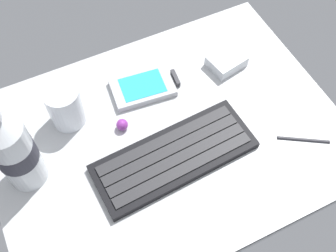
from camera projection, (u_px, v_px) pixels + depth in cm
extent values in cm
cube|color=#B7BABC|center=(168.00, 137.00, 77.14)|extent=(64.00, 48.00, 2.00)
cube|color=#B7BABC|center=(233.00, 248.00, 64.85)|extent=(64.00, 1.20, 0.80)
cube|color=black|center=(174.00, 156.00, 73.12)|extent=(29.58, 12.65, 1.40)
cube|color=#28282B|center=(165.00, 140.00, 73.91)|extent=(26.75, 3.53, 0.30)
cube|color=#28282B|center=(171.00, 149.00, 72.90)|extent=(26.75, 3.53, 0.30)
cube|color=#28282B|center=(177.00, 159.00, 71.89)|extent=(26.75, 3.53, 0.30)
cube|color=#28282B|center=(184.00, 169.00, 70.88)|extent=(26.75, 3.53, 0.30)
cube|color=#B7BABF|center=(145.00, 87.00, 81.26)|extent=(12.75, 8.84, 1.40)
cube|color=#2DB7D1|center=(145.00, 84.00, 80.62)|extent=(8.99, 6.79, 0.10)
cube|color=#333338|center=(175.00, 78.00, 82.39)|extent=(1.20, 3.86, 1.12)
cylinder|color=silver|center=(65.00, 106.00, 74.46)|extent=(6.40, 6.40, 8.50)
cylinder|color=red|center=(66.00, 109.00, 75.31)|extent=(5.50, 5.50, 6.12)
cylinder|color=silver|center=(16.00, 155.00, 65.62)|extent=(6.60, 6.60, 15.00)
cylinder|color=#2D2D38|center=(15.00, 152.00, 64.98)|extent=(6.73, 6.73, 3.80)
cube|color=silver|center=(226.00, 61.00, 84.04)|extent=(7.95, 6.84, 2.40)
sphere|color=purple|center=(122.00, 125.00, 76.12)|extent=(2.20, 2.20, 2.20)
cylinder|color=#26262B|center=(304.00, 139.00, 75.36)|extent=(8.47, 5.56, 0.70)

